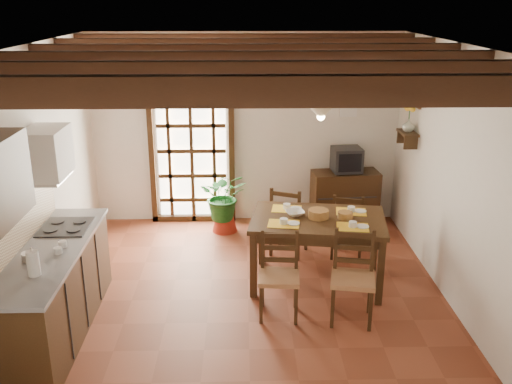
{
  "coord_description": "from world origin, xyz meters",
  "views": [
    {
      "loc": [
        -0.05,
        -5.73,
        3.26
      ],
      "look_at": [
        0.1,
        0.4,
        1.15
      ],
      "focal_mm": 40.0,
      "sensor_mm": 36.0,
      "label": 1
    }
  ],
  "objects_px": {
    "chair_near_right": "(352,294)",
    "pendant_lamp": "(321,109)",
    "chair_far_left": "(289,233)",
    "kitchen_counter": "(54,290)",
    "dining_table": "(318,226)",
    "crt_tv": "(347,160)",
    "chair_near_left": "(279,291)",
    "chair_far_right": "(347,236)",
    "sideboard": "(345,198)",
    "potted_plant": "(224,194)"
  },
  "relations": [
    {
      "from": "chair_near_right",
      "to": "pendant_lamp",
      "type": "xyz_separation_m",
      "value": [
        -0.27,
        0.93,
        1.78
      ]
    },
    {
      "from": "chair_near_right",
      "to": "chair_far_left",
      "type": "height_order",
      "value": "chair_near_right"
    },
    {
      "from": "kitchen_counter",
      "to": "dining_table",
      "type": "relative_size",
      "value": 1.35
    },
    {
      "from": "crt_tv",
      "to": "chair_near_left",
      "type": "bearing_deg",
      "value": -119.07
    },
    {
      "from": "chair_near_right",
      "to": "chair_far_right",
      "type": "bearing_deg",
      "value": 92.47
    },
    {
      "from": "chair_near_right",
      "to": "pendant_lamp",
      "type": "distance_m",
      "value": 2.02
    },
    {
      "from": "crt_tv",
      "to": "pendant_lamp",
      "type": "distance_m",
      "value": 2.14
    },
    {
      "from": "sideboard",
      "to": "crt_tv",
      "type": "height_order",
      "value": "crt_tv"
    },
    {
      "from": "dining_table",
      "to": "crt_tv",
      "type": "distance_m",
      "value": 1.97
    },
    {
      "from": "crt_tv",
      "to": "dining_table",
      "type": "bearing_deg",
      "value": -114.39
    },
    {
      "from": "dining_table",
      "to": "chair_near_left",
      "type": "distance_m",
      "value": 0.98
    },
    {
      "from": "chair_far_right",
      "to": "potted_plant",
      "type": "xyz_separation_m",
      "value": [
        -1.63,
        0.9,
        0.29
      ]
    },
    {
      "from": "kitchen_counter",
      "to": "pendant_lamp",
      "type": "xyz_separation_m",
      "value": [
        2.78,
        1.08,
        1.6
      ]
    },
    {
      "from": "pendant_lamp",
      "to": "chair_near_left",
      "type": "bearing_deg",
      "value": -121.05
    },
    {
      "from": "dining_table",
      "to": "chair_near_left",
      "type": "xyz_separation_m",
      "value": [
        -0.49,
        -0.72,
        -0.44
      ]
    },
    {
      "from": "kitchen_counter",
      "to": "sideboard",
      "type": "distance_m",
      "value": 4.44
    },
    {
      "from": "potted_plant",
      "to": "sideboard",
      "type": "bearing_deg",
      "value": 7.04
    },
    {
      "from": "pendant_lamp",
      "to": "sideboard",
      "type": "bearing_deg",
      "value": 69.72
    },
    {
      "from": "dining_table",
      "to": "chair_far_left",
      "type": "relative_size",
      "value": 1.76
    },
    {
      "from": "chair_near_right",
      "to": "potted_plant",
      "type": "bearing_deg",
      "value": 130.57
    },
    {
      "from": "kitchen_counter",
      "to": "chair_near_left",
      "type": "distance_m",
      "value": 2.3
    },
    {
      "from": "chair_far_right",
      "to": "sideboard",
      "type": "relative_size",
      "value": 0.93
    },
    {
      "from": "dining_table",
      "to": "chair_near_right",
      "type": "distance_m",
      "value": 0.97
    },
    {
      "from": "chair_far_right",
      "to": "chair_far_left",
      "type": "bearing_deg",
      "value": 5.96
    },
    {
      "from": "kitchen_counter",
      "to": "chair_near_left",
      "type": "xyz_separation_m",
      "value": [
        2.28,
        0.26,
        -0.19
      ]
    },
    {
      "from": "sideboard",
      "to": "potted_plant",
      "type": "distance_m",
      "value": 1.8
    },
    {
      "from": "kitchen_counter",
      "to": "potted_plant",
      "type": "distance_m",
      "value": 3.08
    },
    {
      "from": "chair_far_left",
      "to": "pendant_lamp",
      "type": "relative_size",
      "value": 1.12
    },
    {
      "from": "pendant_lamp",
      "to": "chair_far_left",
      "type": "bearing_deg",
      "value": 110.13
    },
    {
      "from": "pendant_lamp",
      "to": "potted_plant",
      "type": "bearing_deg",
      "value": 126.86
    },
    {
      "from": "dining_table",
      "to": "chair_far_left",
      "type": "xyz_separation_m",
      "value": [
        -0.27,
        0.83,
        -0.43
      ]
    },
    {
      "from": "chair_near_left",
      "to": "chair_far_right",
      "type": "xyz_separation_m",
      "value": [
        0.99,
        1.44,
        -0.01
      ]
    },
    {
      "from": "pendant_lamp",
      "to": "crt_tv",
      "type": "bearing_deg",
      "value": 69.66
    },
    {
      "from": "chair_far_left",
      "to": "potted_plant",
      "type": "xyz_separation_m",
      "value": [
        -0.87,
        0.79,
        0.27
      ]
    },
    {
      "from": "potted_plant",
      "to": "chair_near_right",
      "type": "bearing_deg",
      "value": -60.18
    },
    {
      "from": "chair_far_left",
      "to": "chair_near_left",
      "type": "bearing_deg",
      "value": 105.1
    },
    {
      "from": "chair_near_right",
      "to": "pendant_lamp",
      "type": "relative_size",
      "value": 1.15
    },
    {
      "from": "kitchen_counter",
      "to": "chair_near_left",
      "type": "relative_size",
      "value": 2.45
    },
    {
      "from": "sideboard",
      "to": "chair_near_right",
      "type": "bearing_deg",
      "value": -103.32
    },
    {
      "from": "chair_near_left",
      "to": "chair_far_right",
      "type": "height_order",
      "value": "chair_near_left"
    },
    {
      "from": "dining_table",
      "to": "pendant_lamp",
      "type": "height_order",
      "value": "pendant_lamp"
    },
    {
      "from": "chair_near_right",
      "to": "crt_tv",
      "type": "bearing_deg",
      "value": 92.7
    },
    {
      "from": "chair_far_left",
      "to": "crt_tv",
      "type": "bearing_deg",
      "value": -108.99
    },
    {
      "from": "kitchen_counter",
      "to": "crt_tv",
      "type": "relative_size",
      "value": 5.09
    },
    {
      "from": "chair_near_left",
      "to": "sideboard",
      "type": "xyz_separation_m",
      "value": [
        1.14,
        2.56,
        0.12
      ]
    },
    {
      "from": "chair_far_right",
      "to": "pendant_lamp",
      "type": "distance_m",
      "value": 1.96
    },
    {
      "from": "crt_tv",
      "to": "chair_far_right",
      "type": "bearing_deg",
      "value": -102.79
    },
    {
      "from": "chair_near_right",
      "to": "chair_near_left",
      "type": "bearing_deg",
      "value": -177.55
    },
    {
      "from": "sideboard",
      "to": "potted_plant",
      "type": "bearing_deg",
      "value": -178.25
    },
    {
      "from": "dining_table",
      "to": "chair_far_left",
      "type": "height_order",
      "value": "chair_far_left"
    }
  ]
}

